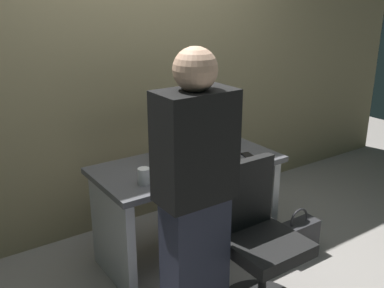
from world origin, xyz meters
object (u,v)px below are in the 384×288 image
mouse (223,155)px  book_stack (223,139)px  monitor (183,123)px  keyboard (187,164)px  handbag (297,238)px  cell_phone (249,156)px  office_chair (258,246)px  person_at_desk (195,200)px  cup_near_keyboard (144,176)px  desk (188,191)px

mouse → book_stack: 0.28m
monitor → keyboard: (-0.08, -0.17, -0.25)m
monitor → handbag: 1.21m
cell_phone → office_chair: bearing=-113.1°
keyboard → book_stack: (0.49, 0.21, 0.03)m
office_chair → book_stack: bearing=64.4°
person_at_desk → cell_phone: (0.86, 0.55, -0.11)m
mouse → handbag: 0.84m
cup_near_keyboard → handbag: size_ratio=0.28×
office_chair → book_stack: (0.43, 0.90, 0.35)m
desk → cup_near_keyboard: size_ratio=12.83×
desk → keyboard: (-0.05, -0.05, 0.24)m
person_at_desk → mouse: 0.96m
cell_phone → cup_near_keyboard: bearing=-167.6°
cup_near_keyboard → mouse: bearing=7.8°
desk → handbag: bearing=-37.1°
desk → mouse: bearing=-12.0°
desk → book_stack: book_stack is taller
office_chair → monitor: monitor is taller
keyboard → mouse: bearing=-3.6°
book_stack → cell_phone: 0.32m
person_at_desk → cell_phone: size_ratio=11.38×
desk → person_at_desk: size_ratio=0.82×
keyboard → handbag: 1.02m
handbag → person_at_desk: bearing=-168.7°
keyboard → mouse: mouse is taller
office_chair → handbag: 0.75m
book_stack → cell_phone: (-0.01, -0.32, -0.04)m
keyboard → cup_near_keyboard: 0.40m
cup_near_keyboard → keyboard: bearing=14.2°
office_chair → cup_near_keyboard: (-0.44, 0.59, 0.35)m
handbag → cell_phone: bearing=123.6°
book_stack → person_at_desk: bearing=-135.1°
office_chair → book_stack: 1.06m
keyboard → book_stack: 0.53m
office_chair → person_at_desk: bearing=175.3°
mouse → handbag: mouse is taller
person_at_desk → handbag: size_ratio=4.34×
office_chair → keyboard: (-0.05, 0.69, 0.31)m
mouse → handbag: (0.39, -0.44, -0.61)m
handbag → cup_near_keyboard: bearing=162.7°
book_stack → desk: bearing=-160.1°
cell_phone → keyboard: bearing=-179.5°
mouse → cup_near_keyboard: 0.71m
desk → cup_near_keyboard: (-0.44, -0.15, 0.28)m
book_stack → handbag: 0.94m
desk → handbag: desk is taller
office_chair → handbag: bearing=21.3°
keyboard → cup_near_keyboard: cup_near_keyboard is taller
office_chair → mouse: (0.26, 0.69, 0.32)m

